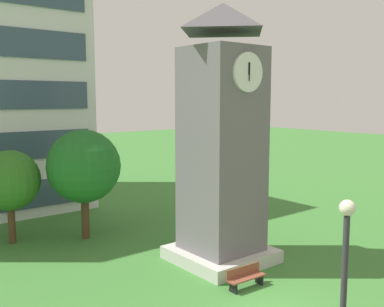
{
  "coord_description": "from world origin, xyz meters",
  "views": [
    {
      "loc": [
        -11.97,
        -10.26,
        7.79
      ],
      "look_at": [
        0.99,
        5.94,
        5.19
      ],
      "focal_mm": 41.37,
      "sensor_mm": 36.0,
      "label": 1
    }
  ],
  "objects": [
    {
      "name": "street_lamp",
      "position": [
        -3.48,
        -5.05,
        3.5
      ],
      "size": [
        0.36,
        0.36,
        5.6
      ],
      "color": "#333338",
      "rests_on": "ground"
    },
    {
      "name": "tree_near_tower",
      "position": [
        -5.09,
        13.93,
        3.42
      ],
      "size": [
        3.24,
        3.24,
        5.06
      ],
      "color": "#513823",
      "rests_on": "ground"
    },
    {
      "name": "clock_tower",
      "position": [
        1.99,
        4.94,
        5.45
      ],
      "size": [
        4.22,
        4.22,
        12.07
      ],
      "color": "slate",
      "rests_on": "ground"
    },
    {
      "name": "park_bench",
      "position": [
        0.66,
        1.99,
        0.46
      ],
      "size": [
        1.82,
        0.58,
        0.88
      ],
      "color": "brown",
      "rests_on": "ground"
    },
    {
      "name": "tree_streetside",
      "position": [
        -1.62,
        12.2,
        4.06
      ],
      "size": [
        4.03,
        4.03,
        6.1
      ],
      "color": "#513823",
      "rests_on": "ground"
    }
  ]
}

